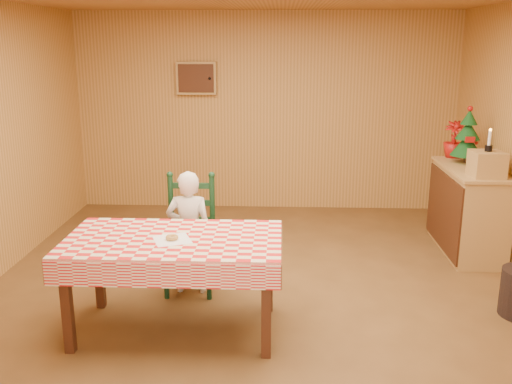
% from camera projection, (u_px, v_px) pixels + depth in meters
% --- Properties ---
extents(ground, '(6.00, 6.00, 0.00)m').
position_uv_depth(ground, '(255.00, 302.00, 4.99)').
color(ground, brown).
rests_on(ground, ground).
extents(cabin_walls, '(5.10, 6.05, 2.65)m').
position_uv_depth(cabin_walls, '(257.00, 87.00, 5.04)').
color(cabin_walls, '#BC8843').
rests_on(cabin_walls, ground).
extents(dining_table, '(1.66, 0.96, 0.77)m').
position_uv_depth(dining_table, '(174.00, 248.00, 4.35)').
color(dining_table, '#452312').
rests_on(dining_table, ground).
extents(ladder_chair, '(0.44, 0.40, 1.08)m').
position_uv_depth(ladder_chair, '(190.00, 236.00, 5.16)').
color(ladder_chair, black).
rests_on(ladder_chair, ground).
extents(seated_child, '(0.41, 0.27, 1.12)m').
position_uv_depth(seated_child, '(189.00, 232.00, 5.09)').
color(seated_child, silver).
rests_on(seated_child, ground).
extents(napkin, '(0.34, 0.34, 0.00)m').
position_uv_depth(napkin, '(172.00, 240.00, 4.28)').
color(napkin, white).
rests_on(napkin, dining_table).
extents(donut, '(0.12, 0.12, 0.03)m').
position_uv_depth(donut, '(172.00, 237.00, 4.28)').
color(donut, '#B38640').
rests_on(donut, napkin).
extents(shelf_unit, '(0.54, 1.24, 0.93)m').
position_uv_depth(shelf_unit, '(467.00, 210.00, 6.11)').
color(shelf_unit, tan).
rests_on(shelf_unit, ground).
extents(crate, '(0.31, 0.31, 0.25)m').
position_uv_depth(crate, '(487.00, 164.00, 5.57)').
color(crate, tan).
rests_on(crate, shelf_unit).
extents(christmas_tree, '(0.34, 0.34, 0.62)m').
position_uv_depth(christmas_tree, '(468.00, 137.00, 6.15)').
color(christmas_tree, '#452312').
rests_on(christmas_tree, shelf_unit).
extents(flower_arrangement, '(0.28, 0.28, 0.41)m').
position_uv_depth(flower_arrangement, '(454.00, 139.00, 6.47)').
color(flower_arrangement, '#A4130F').
rests_on(flower_arrangement, shelf_unit).
extents(candle_set, '(0.07, 0.07, 0.22)m').
position_uv_depth(candle_set, '(489.00, 145.00, 5.52)').
color(candle_set, black).
rests_on(candle_set, crate).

